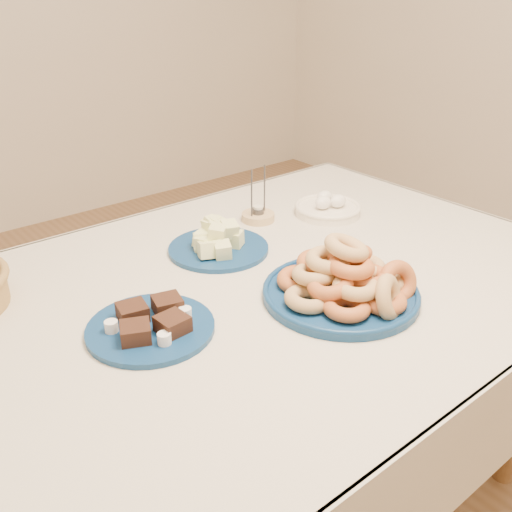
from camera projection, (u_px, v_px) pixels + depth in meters
name	position (u px, v px, depth m)	size (l,w,h in m)	color
dining_table	(243.00, 326.00, 1.36)	(1.71, 1.11, 0.75)	brown
donut_platter	(345.00, 282.00, 1.25)	(0.43, 0.43, 0.16)	navy
melon_plate	(217.00, 243.00, 1.47)	(0.31, 0.31, 0.09)	navy
brownie_plate	(151.00, 325.00, 1.15)	(0.29, 0.29, 0.05)	navy
candle_holder	(258.00, 215.00, 1.66)	(0.11, 0.11, 0.16)	tan
egg_bowl	(328.00, 208.00, 1.70)	(0.23, 0.23, 0.07)	white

